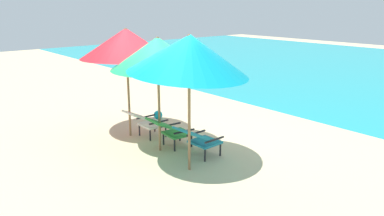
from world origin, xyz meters
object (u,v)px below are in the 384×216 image
(lounge_chair_left, at_px, (146,121))
(beach_umbrella_center, at_px, (158,53))
(lounge_chair_right, at_px, (199,138))
(beach_umbrella_left, at_px, (126,43))
(beach_umbrella_right, at_px, (189,54))
(beach_ball, at_px, (158,115))
(lounge_chair_center, at_px, (170,129))

(lounge_chair_left, xyz_separation_m, beach_umbrella_center, (0.81, -0.19, 1.59))
(lounge_chair_right, xyz_separation_m, beach_umbrella_left, (-1.96, -0.36, 1.69))
(beach_umbrella_center, bearing_deg, beach_umbrella_right, -6.33)
(beach_umbrella_center, xyz_separation_m, beach_umbrella_right, (1.08, -0.12, 0.10))
(lounge_chair_left, distance_m, beach_umbrella_left, 1.73)
(lounge_chair_right, height_order, beach_ball, lounge_chair_right)
(beach_umbrella_right, height_order, beach_ball, beach_umbrella_right)
(beach_umbrella_left, relative_size, beach_umbrella_right, 0.96)
(lounge_chair_right, bearing_deg, lounge_chair_center, -172.25)
(lounge_chair_left, xyz_separation_m, lounge_chair_center, (0.83, 0.06, 0.00))
(lounge_chair_center, bearing_deg, beach_umbrella_left, -167.98)
(lounge_chair_center, height_order, beach_umbrella_right, beach_umbrella_right)
(lounge_chair_right, xyz_separation_m, beach_umbrella_right, (0.29, -0.48, 1.69))
(lounge_chair_left, distance_m, beach_ball, 1.43)
(lounge_chair_right, xyz_separation_m, beach_umbrella_center, (-0.79, -0.36, 1.59))
(beach_umbrella_right, bearing_deg, lounge_chair_right, 121.47)
(lounge_chair_left, bearing_deg, beach_ball, 133.78)
(lounge_chair_right, relative_size, beach_ball, 3.83)
(lounge_chair_left, distance_m, lounge_chair_center, 0.83)
(lounge_chair_right, distance_m, beach_umbrella_center, 1.81)
(lounge_chair_center, xyz_separation_m, lounge_chair_right, (0.77, 0.11, 0.00))
(beach_umbrella_right, xyz_separation_m, beach_ball, (-2.86, 1.32, -1.98))
(lounge_chair_center, distance_m, beach_umbrella_center, 1.61)
(lounge_chair_right, bearing_deg, lounge_chair_left, -174.06)
(lounge_chair_center, height_order, beach_umbrella_center, beach_umbrella_center)
(lounge_chair_right, bearing_deg, beach_ball, 161.82)
(lounge_chair_left, relative_size, beach_umbrella_left, 0.32)
(lounge_chair_right, height_order, beach_umbrella_center, beach_umbrella_center)
(lounge_chair_left, bearing_deg, lounge_chair_center, 4.24)
(lounge_chair_center, relative_size, lounge_chair_right, 1.03)
(lounge_chair_left, xyz_separation_m, beach_umbrella_left, (-0.36, -0.19, 1.69))
(lounge_chair_center, relative_size, beach_umbrella_right, 0.32)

